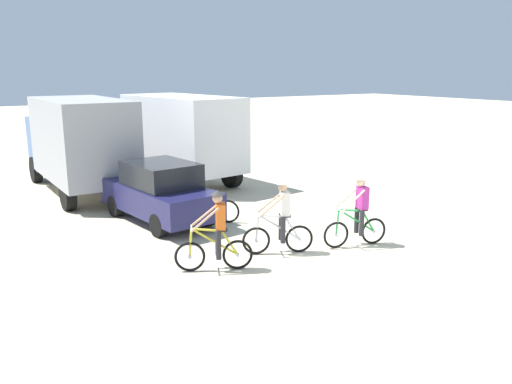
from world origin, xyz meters
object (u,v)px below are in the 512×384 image
cyclist_orange_shirt (216,234)px  box_truck_avon_van (175,134)px  sedan_parked (160,192)px  cyclist_near_camera (358,213)px  cyclist_cowboy_hat (280,219)px  bicycle_spare (210,209)px  box_truck_grey_hauler (78,140)px

cyclist_orange_shirt → box_truck_avon_van: bearing=71.4°
sedan_parked → cyclist_near_camera: (3.34, -4.68, -0.04)m
cyclist_cowboy_hat → cyclist_near_camera: (1.95, -0.58, 0.00)m
sedan_parked → cyclist_cowboy_hat: bearing=-71.3°
cyclist_near_camera → bicycle_spare: cyclist_near_camera is taller
box_truck_grey_hauler → bicycle_spare: box_truck_grey_hauler is taller
sedan_parked → cyclist_near_camera: size_ratio=2.41×
box_truck_grey_hauler → cyclist_near_camera: bearing=-66.0°
box_truck_avon_van → bicycle_spare: box_truck_avon_van is taller
box_truck_avon_van → sedan_parked: box_truck_avon_van is taller
sedan_parked → cyclist_near_camera: 5.75m
cyclist_cowboy_hat → cyclist_orange_shirt: bearing=-175.2°
box_truck_grey_hauler → cyclist_cowboy_hat: (2.37, -9.09, -1.03)m
box_truck_grey_hauler → cyclist_near_camera: size_ratio=3.72×
sedan_parked → cyclist_orange_shirt: (-0.43, -4.25, -0.04)m
box_truck_avon_van → cyclist_near_camera: size_ratio=3.85×
cyclist_orange_shirt → cyclist_cowboy_hat: bearing=4.8°
box_truck_grey_hauler → sedan_parked: 5.18m
bicycle_spare → cyclist_cowboy_hat: bearing=-86.5°
box_truck_avon_van → bicycle_spare: size_ratio=5.26×
cyclist_near_camera → cyclist_orange_shirt: bearing=173.5°
cyclist_orange_shirt → cyclist_near_camera: bearing=-6.5°
cyclist_orange_shirt → bicycle_spare: size_ratio=1.37×
cyclist_near_camera → bicycle_spare: size_ratio=1.37×
cyclist_near_camera → cyclist_cowboy_hat: bearing=163.4°
cyclist_cowboy_hat → sedan_parked: bearing=108.7°
box_truck_grey_hauler → cyclist_cowboy_hat: size_ratio=3.72×
box_truck_avon_van → cyclist_near_camera: bearing=-86.0°
cyclist_near_camera → bicycle_spare: (-2.14, 3.85, -0.45)m
cyclist_orange_shirt → bicycle_spare: 3.81m
box_truck_avon_van → cyclist_near_camera: box_truck_avon_van is taller
box_truck_avon_van → cyclist_orange_shirt: bearing=-108.6°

